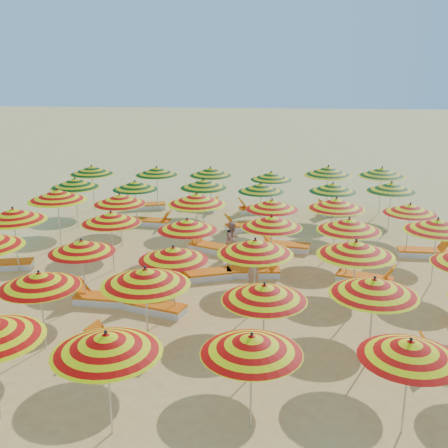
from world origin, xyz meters
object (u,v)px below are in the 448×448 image
(umbrella_31, at_px, (135,185))
(lounger_7, at_px, (203,275))
(umbrella_2, at_px, (106,343))
(umbrella_13, at_px, (82,246))
(umbrella_35, at_px, (391,187))
(lounger_1, at_px, (121,350))
(umbrella_14, at_px, (173,253))
(umbrella_28, at_px, (336,204))
(umbrella_27, at_px, (272,204))
(umbrella_7, at_px, (39,280))
(umbrella_41, at_px, (382,172))
(umbrella_32, at_px, (204,184))
(umbrella_10, at_px, (374,287))
(umbrella_30, at_px, (75,183))
(umbrella_19, at_px, (111,218))
(umbrella_4, at_px, (410,349))
(umbrella_40, at_px, (328,171))
(lounger_3, at_px, (103,299))
(lounger_9, at_px, (366,279))
(umbrella_16, at_px, (356,248))
(umbrella_18, at_px, (13,215))
(umbrella_34, at_px, (333,187))
(umbrella_21, at_px, (272,222))
(umbrella_39, at_px, (271,176))
(umbrella_25, at_px, (120,199))
(beachgoer_a, at_px, (253,268))
(lounger_12, at_px, (424,252))
(umbrella_22, at_px, (349,224))
(umbrella_3, at_px, (252,344))
(lounger_6, at_px, (5,264))
(lounger_14, at_px, (245,226))
(lounger_13, at_px, (151,222))
(lounger_8, at_px, (255,271))
(umbrella_24, at_px, (57,195))
(umbrella_33, at_px, (261,187))
(lounger_16, at_px, (200,207))
(umbrella_26, at_px, (196,199))
(umbrella_20, at_px, (187,225))
(lounger_10, at_px, (211,247))
(lounger_4, at_px, (154,306))
(umbrella_29, at_px, (410,209))
(umbrella_38, at_px, (211,172))
(umbrella_37, at_px, (157,171))
(lounger_15, at_px, (146,206))
(beachgoer_b, at_px, (233,239))

(umbrella_31, distance_m, lounger_7, 6.76)
(umbrella_2, bearing_deg, umbrella_13, 112.61)
(umbrella_35, distance_m, lounger_1, 13.43)
(umbrella_14, height_order, umbrella_28, umbrella_28)
(umbrella_27, distance_m, lounger_1, 8.61)
(umbrella_7, bearing_deg, umbrella_41, 51.62)
(umbrella_35, bearing_deg, umbrella_32, 179.70)
(umbrella_10, bearing_deg, umbrella_30, 136.13)
(umbrella_19, relative_size, umbrella_30, 1.02)
(umbrella_4, height_order, umbrella_40, umbrella_40)
(lounger_3, bearing_deg, umbrella_4, 148.85)
(umbrella_35, distance_m, lounger_7, 9.02)
(umbrella_35, xyz_separation_m, lounger_9, (-1.74, -5.58, -1.67))
(umbrella_13, distance_m, umbrella_16, 7.47)
(umbrella_18, xyz_separation_m, umbrella_34, (10.62, 5.51, -0.18))
(umbrella_21, relative_size, umbrella_39, 1.09)
(umbrella_31, distance_m, lounger_9, 10.28)
(umbrella_18, xyz_separation_m, umbrella_40, (10.64, 7.76, 0.04))
(umbrella_25, distance_m, beachgoer_a, 6.24)
(umbrella_4, height_order, umbrella_41, umbrella_41)
(umbrella_4, distance_m, lounger_12, 10.45)
(lounger_3, bearing_deg, umbrella_22, -157.84)
(umbrella_3, relative_size, lounger_6, 1.34)
(umbrella_13, height_order, lounger_14, umbrella_13)
(lounger_6, distance_m, lounger_13, 6.55)
(umbrella_41, bearing_deg, umbrella_19, -142.38)
(umbrella_27, bearing_deg, umbrella_19, -156.19)
(lounger_6, xyz_separation_m, lounger_13, (3.83, 5.32, 0.00))
(umbrella_35, relative_size, lounger_14, 1.34)
(umbrella_25, xyz_separation_m, lounger_14, (4.47, 2.42, -1.64))
(lounger_8, bearing_deg, umbrella_24, 158.51)
(umbrella_39, distance_m, lounger_1, 13.40)
(lounger_3, bearing_deg, umbrella_27, -130.20)
(umbrella_33, height_order, lounger_14, umbrella_33)
(umbrella_19, height_order, lounger_16, umbrella_19)
(umbrella_26, bearing_deg, umbrella_21, -39.35)
(umbrella_34, bearing_deg, beachgoer_a, -115.27)
(umbrella_20, height_order, umbrella_28, umbrella_28)
(umbrella_25, xyz_separation_m, lounger_10, (3.35, -0.34, -1.64))
(umbrella_2, xyz_separation_m, umbrella_20, (0.30, 7.83, -0.14))
(lounger_1, distance_m, lounger_4, 2.46)
(umbrella_27, bearing_deg, umbrella_16, -66.30)
(lounger_9, relative_size, lounger_14, 1.00)
(umbrella_29, xyz_separation_m, umbrella_34, (-2.37, 2.78, 0.07))
(umbrella_10, distance_m, lounger_12, 8.19)
(umbrella_38, xyz_separation_m, umbrella_40, (5.17, -0.29, 0.18))
(umbrella_41, bearing_deg, lounger_4, -126.90)
(umbrella_2, distance_m, umbrella_40, 16.44)
(umbrella_29, relative_size, umbrella_37, 0.90)
(lounger_15, xyz_separation_m, beachgoer_b, (4.43, -6.05, 0.48))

